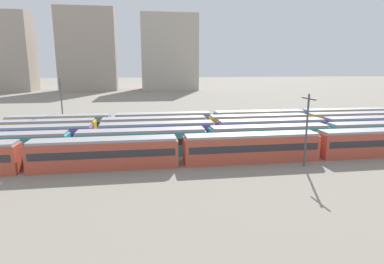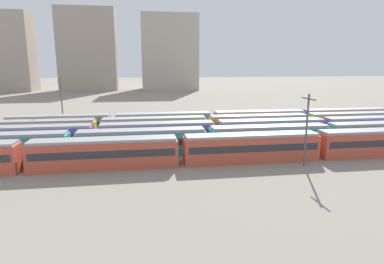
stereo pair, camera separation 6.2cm
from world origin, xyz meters
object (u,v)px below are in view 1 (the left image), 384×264
Objects in this scene: train_track_3 at (258,125)px; train_track_4 at (212,121)px; train_track_0 at (251,147)px; catenary_pole_0 at (307,127)px; train_track_1 at (208,140)px; catenary_pole_1 at (62,103)px; train_track_2 at (216,132)px.

train_track_3 is 9.12m from train_track_4.
catenary_pole_0 reaches higher than train_track_0.
train_track_1 is 0.80× the size of train_track_3.
train_track_4 is 7.33× the size of catenary_pole_1.
train_track_1 and train_track_3 have the same top height.
catenary_pole_1 reaches higher than train_track_2.
catenary_pole_0 is at bearing -38.06° from train_track_1.
train_track_1 and train_track_4 have the same top height.
train_track_3 is at bearing 41.78° from train_track_1.
train_track_2 is 10.57m from train_track_3.
train_track_2 is 8.14× the size of catenary_pole_0.
train_track_0 is at bearing -46.87° from train_track_1.
train_track_2 and train_track_3 have the same top height.
train_track_0 is 1.00× the size of train_track_3.
catenary_pole_1 is (-24.31, 18.79, 3.74)m from train_track_1.
catenary_pole_1 reaches higher than catenary_pole_0.
train_track_3 is at bearing 87.33° from catenary_pole_0.
catenary_pole_0 reaches higher than train_track_2.
train_track_2 is 1.00× the size of train_track_4.
catenary_pole_1 reaches higher than train_track_0.
train_track_1 is 7.33× the size of catenary_pole_1.
train_track_1 is at bearing -104.87° from train_track_4.
catenary_pole_1 reaches higher than train_track_1.
train_track_3 is at bearing -13.13° from catenary_pole_1.
train_track_3 is 9.19× the size of catenary_pole_1.
catenary_pole_1 is (-29.18, 23.99, 3.74)m from train_track_0.
train_track_1 is 14.04m from catenary_pole_0.
train_track_3 is (9.21, 5.20, 0.00)m from train_track_2.
train_track_1 is 1.00× the size of train_track_2.
catenary_pole_1 is (-28.45, 3.19, 3.74)m from train_track_4.
catenary_pole_0 is 44.39m from catenary_pole_1.
catenary_pole_0 is at bearing -74.60° from train_track_4.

